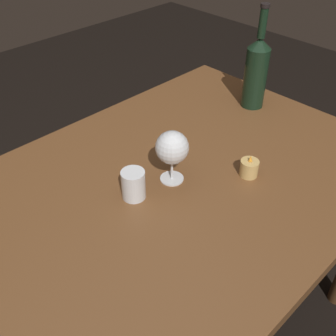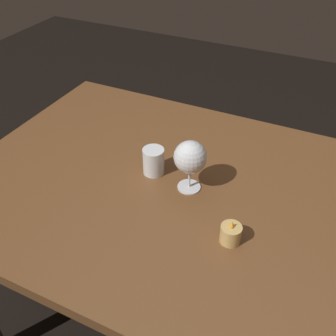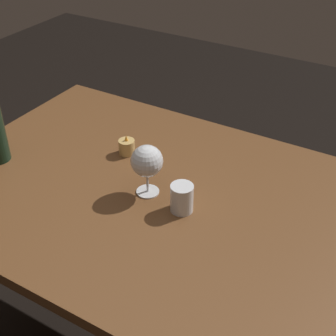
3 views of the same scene
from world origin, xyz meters
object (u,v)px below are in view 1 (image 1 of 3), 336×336
at_px(water_tumbler, 134,186).
at_px(votive_candle, 249,168).
at_px(wine_bottle, 256,71).
at_px(wine_glass_left, 172,148).

distance_m(water_tumbler, votive_candle, 0.33).
bearing_deg(wine_bottle, water_tumbler, 6.91).
bearing_deg(wine_glass_left, votive_candle, 140.36).
bearing_deg(votive_candle, wine_bottle, -144.95).
bearing_deg(wine_bottle, votive_candle, 35.05).
relative_size(wine_bottle, votive_candle, 5.27).
bearing_deg(votive_candle, wine_glass_left, -39.64).
distance_m(wine_glass_left, wine_bottle, 0.51).
distance_m(wine_bottle, water_tumbler, 0.63).
xyz_separation_m(wine_glass_left, water_tumbler, (0.12, -0.02, -0.07)).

